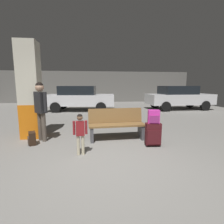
# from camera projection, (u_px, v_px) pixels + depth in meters

# --- Properties ---
(ground_plane) EXTENTS (18.00, 18.00, 0.10)m
(ground_plane) POSITION_uv_depth(u_px,v_px,m) (99.00, 123.00, 7.35)
(ground_plane) COLOR gray
(garage_back_wall) EXTENTS (18.00, 0.12, 2.80)m
(garage_back_wall) POSITION_uv_depth(u_px,v_px,m) (94.00, 87.00, 15.81)
(garage_back_wall) COLOR slate
(garage_back_wall) RESTS_ON ground_plane
(structural_pillar) EXTENTS (0.57, 0.57, 2.80)m
(structural_pillar) POSITION_uv_depth(u_px,v_px,m) (30.00, 91.00, 5.06)
(structural_pillar) COLOR orange
(structural_pillar) RESTS_ON ground_plane
(bench) EXTENTS (1.62, 0.59, 0.89)m
(bench) POSITION_uv_depth(u_px,v_px,m) (116.00, 124.00, 4.97)
(bench) COLOR brown
(bench) RESTS_ON ground_plane
(suitcase) EXTENTS (0.40, 0.26, 0.60)m
(suitcase) POSITION_uv_depth(u_px,v_px,m) (153.00, 134.00, 4.40)
(suitcase) COLOR #471419
(suitcase) RESTS_ON ground_plane
(backpack_bright) EXTENTS (0.30, 0.23, 0.34)m
(backpack_bright) POSITION_uv_depth(u_px,v_px,m) (154.00, 117.00, 4.33)
(backpack_bright) COLOR #D833A5
(backpack_bright) RESTS_ON suitcase
(child) EXTENTS (0.32, 0.19, 0.94)m
(child) POSITION_uv_depth(u_px,v_px,m) (80.00, 130.00, 3.81)
(child) COLOR beige
(child) RESTS_ON ground_plane
(adult) EXTENTS (0.43, 0.42, 1.64)m
(adult) POSITION_uv_depth(u_px,v_px,m) (41.00, 105.00, 4.74)
(adult) COLOR brown
(adult) RESTS_ON ground_plane
(backpack_dark_floor) EXTENTS (0.27, 0.32, 0.34)m
(backpack_dark_floor) POSITION_uv_depth(u_px,v_px,m) (32.00, 139.00, 4.54)
(backpack_dark_floor) COLOR black
(backpack_dark_floor) RESTS_ON ground_plane
(parked_car_side) EXTENTS (4.15, 1.89, 1.51)m
(parked_car_side) POSITION_uv_depth(u_px,v_px,m) (179.00, 97.00, 11.14)
(parked_car_side) COLOR silver
(parked_car_side) RESTS_ON ground_plane
(parked_car_far) EXTENTS (4.27, 2.15, 1.51)m
(parked_car_far) POSITION_uv_depth(u_px,v_px,m) (80.00, 98.00, 10.57)
(parked_car_far) COLOR silver
(parked_car_far) RESTS_ON ground_plane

